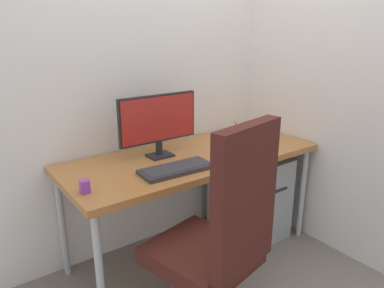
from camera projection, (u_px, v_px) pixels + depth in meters
ground_plane at (193, 252)px, 2.60m from camera, size 8.00×8.00×0.00m
wall_back at (160, 48)px, 2.47m from camera, size 2.68×0.04×2.80m
wall_side_right at (305, 47)px, 2.56m from camera, size 0.04×1.69×2.80m
desk at (193, 162)px, 2.39m from camera, size 1.69×0.69×0.74m
office_chair at (220, 235)px, 1.76m from camera, size 0.57×0.61×1.15m
filing_cabinet at (249, 194)px, 2.80m from camera, size 0.39×0.55×0.62m
monitor at (158, 121)px, 2.28m from camera, size 0.54×0.12×0.40m
keyboard at (176, 169)px, 2.10m from camera, size 0.44×0.20×0.03m
mouse at (219, 154)px, 2.32m from camera, size 0.08×0.10×0.04m
pen_holder at (236, 137)px, 2.58m from camera, size 0.07×0.07×0.18m
notebook at (250, 137)px, 2.72m from camera, size 0.13×0.17×0.03m
desk_clamp_accessory at (85, 187)px, 1.81m from camera, size 0.04×0.04×0.07m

